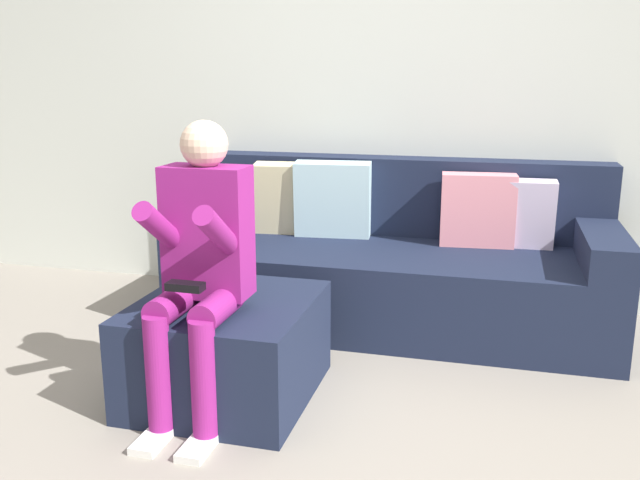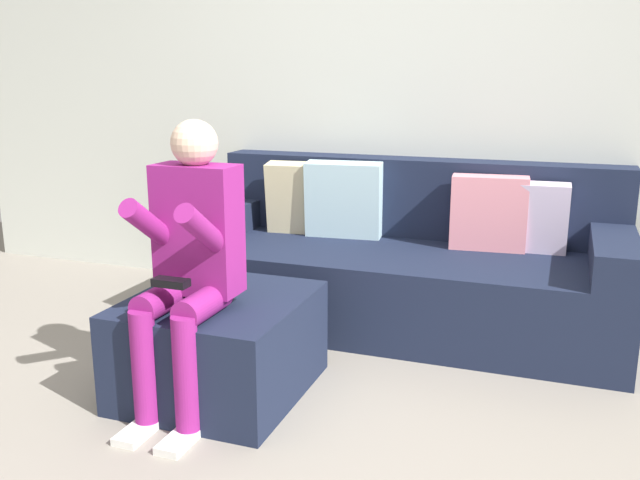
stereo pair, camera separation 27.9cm
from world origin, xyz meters
name	(u,v)px [view 2 (the right image)]	position (x,y,z in m)	size (l,w,h in m)	color
ground_plane	(233,463)	(0.00, 0.00, 0.00)	(7.81, 7.81, 0.00)	gray
wall_back	(387,84)	(0.00, 2.07, 1.29)	(6.01, 0.10, 2.58)	silver
couch_sectional	(402,263)	(0.22, 1.62, 0.33)	(2.32, 0.94, 0.88)	#192138
ottoman	(220,345)	(-0.31, 0.50, 0.21)	(0.71, 0.77, 0.42)	#192138
person_seated	(189,253)	(-0.33, 0.32, 0.66)	(0.33, 0.55, 1.18)	#8C1E72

